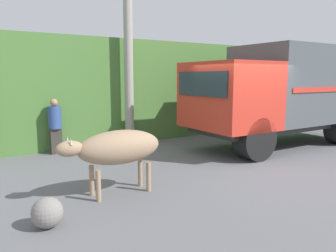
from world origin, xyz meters
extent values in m
plane|color=slate|center=(0.00, 0.00, 0.00)|extent=(60.00, 60.00, 0.00)
cube|color=#4C7A38|center=(0.00, 7.02, 1.70)|extent=(32.00, 6.53, 3.41)
cube|color=#8CC69E|center=(-2.95, 5.14, 1.47)|extent=(6.25, 2.40, 2.94)
cube|color=#4C4742|center=(-2.95, 5.14, 3.02)|extent=(6.55, 2.70, 0.16)
cube|color=#2D2D2D|center=(2.31, 0.89, 0.66)|extent=(5.87, 1.92, 0.18)
cube|color=red|center=(0.07, 0.89, 1.67)|extent=(1.92, 2.40, 1.84)
cube|color=#232D38|center=(-0.91, 0.89, 2.00)|extent=(0.04, 2.04, 0.64)
cube|color=#4C5156|center=(3.26, 0.89, 1.94)|extent=(4.47, 2.40, 2.38)
cube|color=red|center=(3.26, -0.33, 1.82)|extent=(4.02, 0.03, 0.14)
cylinder|color=black|center=(0.17, -0.05, 0.57)|extent=(1.14, 0.53, 1.14)
ellipsoid|color=#9E7F60|center=(-3.87, -0.51, 0.89)|extent=(1.62, 0.64, 0.64)
ellipsoid|color=#9E7F60|center=(-4.80, -0.51, 0.97)|extent=(0.48, 0.28, 0.28)
cone|color=#B7AD93|center=(-4.80, -0.62, 1.11)|extent=(0.06, 0.06, 0.11)
cone|color=#B7AD93|center=(-4.80, -0.40, 1.11)|extent=(0.06, 0.06, 0.11)
cylinder|color=#9E7F60|center=(-4.37, -0.68, 0.29)|extent=(0.09, 0.09, 0.57)
cylinder|color=#9E7F60|center=(-4.37, -0.33, 0.29)|extent=(0.09, 0.09, 0.57)
cylinder|color=#9E7F60|center=(-3.36, -0.68, 0.29)|extent=(0.09, 0.09, 0.57)
cylinder|color=#9E7F60|center=(-3.36, -0.33, 0.29)|extent=(0.09, 0.09, 0.57)
cube|color=#38332D|center=(-4.12, 3.48, 0.37)|extent=(0.31, 0.21, 0.73)
cylinder|color=#334C8C|center=(-4.12, 3.48, 1.05)|extent=(0.37, 0.37, 0.64)
sphere|color=#A87A56|center=(-4.12, 3.48, 1.47)|extent=(0.21, 0.21, 0.21)
cylinder|color=#9E998E|center=(-1.83, 3.38, 3.06)|extent=(0.28, 0.28, 6.12)
sphere|color=gray|center=(-5.36, -1.27, 0.23)|extent=(0.46, 0.46, 0.46)
camera|label=1|loc=(-6.26, -6.04, 2.18)|focal=35.00mm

